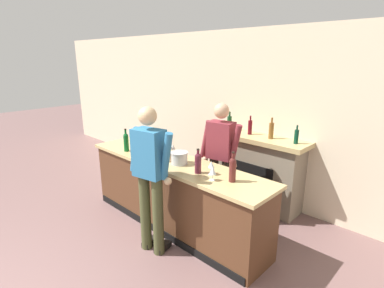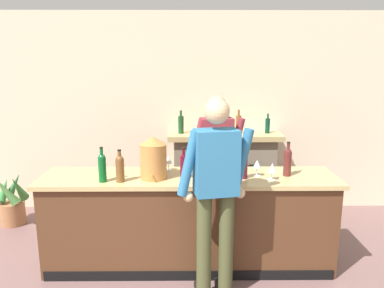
{
  "view_description": "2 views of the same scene",
  "coord_description": "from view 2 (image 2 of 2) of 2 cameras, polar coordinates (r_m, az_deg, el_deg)",
  "views": [
    {
      "loc": [
        2.66,
        -0.06,
        2.32
      ],
      "look_at": [
        -0.26,
        2.97,
        1.08
      ],
      "focal_mm": 28.0,
      "sensor_mm": 36.0,
      "label": 1
    },
    {
      "loc": [
        -0.15,
        -1.09,
        2.1
      ],
      "look_at": [
        -0.11,
        2.66,
        1.26
      ],
      "focal_mm": 35.0,
      "sensor_mm": 36.0,
      "label": 2
    }
  ],
  "objects": [
    {
      "name": "wine_bottle_merlot_tall",
      "position": [
        3.67,
        7.87,
        -3.14
      ],
      "size": [
        0.08,
        0.08,
        0.3
      ],
      "color": "#581D2B",
      "rests_on": "bar_counter"
    },
    {
      "name": "wine_bottle_chardonnay_pale",
      "position": [
        3.83,
        14.36,
        -2.48
      ],
      "size": [
        0.08,
        0.08,
        0.35
      ],
      "color": "#59221F",
      "rests_on": "bar_counter"
    },
    {
      "name": "bar_counter",
      "position": [
        3.92,
        -0.47,
        -11.64
      ],
      "size": [
        2.95,
        0.66,
        0.97
      ],
      "color": "#52311D",
      "rests_on": "ground_plane"
    },
    {
      "name": "person_bartender",
      "position": [
        4.35,
        3.71,
        -2.74
      ],
      "size": [
        0.65,
        0.35,
        1.72
      ],
      "color": "#4E433C",
      "rests_on": "ground_plane"
    },
    {
      "name": "fireplace_stone",
      "position": [
        5.21,
        4.87,
        -4.38
      ],
      "size": [
        1.52,
        0.52,
        1.46
      ],
      "color": "#7D725D",
      "rests_on": "ground_plane"
    },
    {
      "name": "person_customer",
      "position": [
        3.21,
        3.62,
        -7.38
      ],
      "size": [
        0.65,
        0.36,
        1.8
      ],
      "color": "#444829",
      "rests_on": "ground_plane"
    },
    {
      "name": "copper_dispenser",
      "position": [
        3.64,
        -5.93,
        -2.06
      ],
      "size": [
        0.26,
        0.3,
        0.42
      ],
      "color": "#C67F40",
      "rests_on": "bar_counter"
    },
    {
      "name": "wine_bottle_port_short",
      "position": [
        3.64,
        -1.3,
        -3.19
      ],
      "size": [
        0.07,
        0.07,
        0.31
      ],
      "color": "#580C1C",
      "rests_on": "bar_counter"
    },
    {
      "name": "potted_plant_corner",
      "position": [
        5.44,
        -25.74,
        -8.03
      ],
      "size": [
        0.38,
        0.36,
        0.72
      ],
      "color": "#A06843",
      "rests_on": "ground_plane"
    },
    {
      "name": "wine_bottle_riesling_slim",
      "position": [
        3.6,
        -10.93,
        -3.5
      ],
      "size": [
        0.08,
        0.08,
        0.31
      ],
      "color": "brown",
      "rests_on": "bar_counter"
    },
    {
      "name": "wall_back_panel",
      "position": [
        5.27,
        1.1,
        4.69
      ],
      "size": [
        12.0,
        0.07,
        2.75
      ],
      "color": "beige",
      "rests_on": "ground_plane"
    },
    {
      "name": "wine_glass_mid_counter",
      "position": [
        3.68,
        12.13,
        -3.62
      ],
      "size": [
        0.08,
        0.08,
        0.17
      ],
      "color": "silver",
      "rests_on": "bar_counter"
    },
    {
      "name": "ice_bucket_steel",
      "position": [
        3.71,
        1.67,
        -3.74
      ],
      "size": [
        0.23,
        0.23,
        0.16
      ],
      "color": "silver",
      "rests_on": "bar_counter"
    },
    {
      "name": "wine_bottle_cabernet_heavy",
      "position": [
        3.63,
        -13.53,
        -3.35
      ],
      "size": [
        0.07,
        0.07,
        0.34
      ],
      "color": "#0C5621",
      "rests_on": "bar_counter"
    },
    {
      "name": "wine_glass_near_bucket",
      "position": [
        3.77,
        9.88,
        -3.11
      ],
      "size": [
        0.08,
        0.08,
        0.16
      ],
      "color": "silver",
      "rests_on": "bar_counter"
    },
    {
      "name": "wine_glass_by_dispenser",
      "position": [
        3.91,
        -3.61,
        -2.49
      ],
      "size": [
        0.07,
        0.07,
        0.16
      ],
      "color": "silver",
      "rests_on": "bar_counter"
    }
  ]
}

